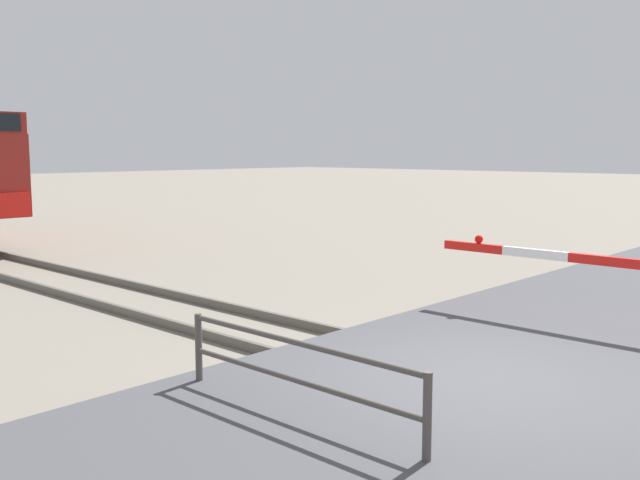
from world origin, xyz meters
TOP-DOWN VIEW (x-y plane):
  - ground_plane at (0.00, 0.00)m, footprint 160.00×160.00m
  - rail_track_left at (-0.72, 0.00)m, footprint 0.08×80.00m
  - rail_track_right at (0.72, 0.00)m, footprint 0.08×80.00m
  - road_surface at (0.00, 0.00)m, footprint 36.00×5.37m
  - guard_railing at (-2.27, 0.77)m, footprint 0.08×3.23m

SIDE VIEW (x-z plane):
  - ground_plane at x=0.00m, z-range 0.00..0.00m
  - rail_track_left at x=-0.72m, z-range 0.00..0.15m
  - rail_track_right at x=0.72m, z-range 0.00..0.15m
  - road_surface at x=0.00m, z-range 0.00..0.17m
  - guard_railing at x=-2.27m, z-range 0.16..1.11m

